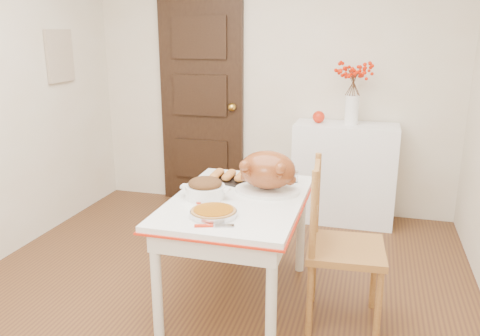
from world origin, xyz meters
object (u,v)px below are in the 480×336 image
(kitchen_table, at_px, (238,250))
(chair_oak, at_px, (346,245))
(turkey_platter, at_px, (268,172))
(pumpkin_pie, at_px, (213,212))
(sideboard, at_px, (344,173))

(kitchen_table, bearing_deg, chair_oak, -4.79)
(kitchen_table, bearing_deg, turkey_platter, 47.29)
(turkey_platter, distance_m, pumpkin_pie, 0.54)
(kitchen_table, distance_m, pumpkin_pie, 0.51)
(turkey_platter, bearing_deg, sideboard, 55.09)
(sideboard, relative_size, pumpkin_pie, 3.45)
(chair_oak, xyz_separation_m, pumpkin_pie, (-0.73, -0.27, 0.24))
(turkey_platter, bearing_deg, chair_oak, -42.05)
(turkey_platter, height_order, pumpkin_pie, turkey_platter)
(sideboard, distance_m, kitchen_table, 1.70)
(kitchen_table, relative_size, pumpkin_pie, 4.51)
(kitchen_table, bearing_deg, pumpkin_pie, -98.39)
(pumpkin_pie, bearing_deg, chair_oak, 20.63)
(turkey_platter, bearing_deg, pumpkin_pie, -131.33)
(sideboard, xyz_separation_m, kitchen_table, (-0.55, -1.60, -0.10))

